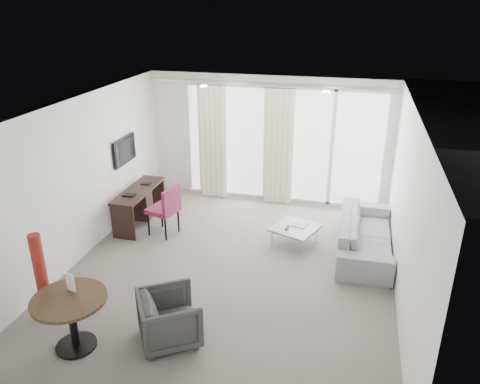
% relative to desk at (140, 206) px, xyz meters
% --- Properties ---
extents(floor, '(5.00, 6.00, 0.00)m').
position_rel_desk_xyz_m(floor, '(2.12, -1.21, -0.34)').
color(floor, '#68625C').
rests_on(floor, ground).
extents(ceiling, '(5.00, 6.00, 0.00)m').
position_rel_desk_xyz_m(ceiling, '(2.12, -1.21, 2.26)').
color(ceiling, white).
rests_on(ceiling, ground).
extents(wall_left, '(0.00, 6.00, 2.60)m').
position_rel_desk_xyz_m(wall_left, '(-0.38, -1.21, 0.96)').
color(wall_left, silver).
rests_on(wall_left, ground).
extents(wall_right, '(0.00, 6.00, 2.60)m').
position_rel_desk_xyz_m(wall_right, '(4.62, -1.21, 0.96)').
color(wall_right, silver).
rests_on(wall_right, ground).
extents(wall_front, '(5.00, 0.00, 2.60)m').
position_rel_desk_xyz_m(wall_front, '(2.12, -4.21, 0.96)').
color(wall_front, silver).
rests_on(wall_front, ground).
extents(window_panel, '(4.00, 0.02, 2.38)m').
position_rel_desk_xyz_m(window_panel, '(2.42, 1.78, 0.86)').
color(window_panel, white).
rests_on(window_panel, ground).
extents(window_frame, '(4.10, 0.06, 2.44)m').
position_rel_desk_xyz_m(window_frame, '(2.42, 1.76, 0.86)').
color(window_frame, white).
rests_on(window_frame, ground).
extents(curtain_left, '(0.60, 0.20, 2.38)m').
position_rel_desk_xyz_m(curtain_left, '(0.97, 1.61, 0.86)').
color(curtain_left, beige).
rests_on(curtain_left, ground).
extents(curtain_right, '(0.60, 0.20, 2.38)m').
position_rel_desk_xyz_m(curtain_right, '(2.37, 1.61, 0.86)').
color(curtain_right, beige).
rests_on(curtain_right, ground).
extents(curtain_track, '(4.80, 0.04, 0.04)m').
position_rel_desk_xyz_m(curtain_track, '(2.12, 1.61, 2.11)').
color(curtain_track, '#B2B2B7').
rests_on(curtain_track, ceiling).
extents(downlight_a, '(0.12, 0.12, 0.02)m').
position_rel_desk_xyz_m(downlight_a, '(1.22, 0.39, 2.25)').
color(downlight_a, '#FFE0B2').
rests_on(downlight_a, ceiling).
extents(downlight_b, '(0.12, 0.12, 0.02)m').
position_rel_desk_xyz_m(downlight_b, '(3.32, 0.39, 2.25)').
color(downlight_b, '#FFE0B2').
rests_on(downlight_b, ceiling).
extents(desk, '(0.46, 1.47, 0.69)m').
position_rel_desk_xyz_m(desk, '(0.00, 0.00, 0.00)').
color(desk, black).
rests_on(desk, floor).
extents(tv, '(0.05, 0.80, 0.50)m').
position_rel_desk_xyz_m(tv, '(-0.34, 0.24, 1.01)').
color(tv, black).
rests_on(tv, wall_left).
extents(desk_chair, '(0.62, 0.60, 0.93)m').
position_rel_desk_xyz_m(desk_chair, '(0.61, -0.31, 0.12)').
color(desk_chair, maroon).
rests_on(desk_chair, floor).
extents(round_table, '(1.11, 1.11, 0.72)m').
position_rel_desk_xyz_m(round_table, '(0.71, -3.38, 0.02)').
color(round_table, '#372716').
rests_on(round_table, floor).
extents(menu_card, '(0.13, 0.06, 0.24)m').
position_rel_desk_xyz_m(menu_card, '(0.66, -3.23, 0.38)').
color(menu_card, white).
rests_on(menu_card, round_table).
extents(red_lamp, '(0.27, 0.27, 1.26)m').
position_rel_desk_xyz_m(red_lamp, '(0.03, -2.96, 0.29)').
color(red_lamp, maroon).
rests_on(red_lamp, floor).
extents(tub_armchair, '(1.00, 0.99, 0.67)m').
position_rel_desk_xyz_m(tub_armchair, '(1.81, -2.98, -0.01)').
color(tub_armchair, '#323233').
rests_on(tub_armchair, floor).
extents(coffee_table, '(0.91, 0.91, 0.32)m').
position_rel_desk_xyz_m(coffee_table, '(2.98, -0.10, -0.19)').
color(coffee_table, gray).
rests_on(coffee_table, floor).
extents(remote, '(0.06, 0.17, 0.02)m').
position_rel_desk_xyz_m(remote, '(2.85, -0.18, 0.02)').
color(remote, black).
rests_on(remote, coffee_table).
extents(magazine, '(0.29, 0.33, 0.02)m').
position_rel_desk_xyz_m(magazine, '(3.06, 0.02, 0.02)').
color(magazine, gray).
rests_on(magazine, coffee_table).
extents(sofa, '(0.86, 2.20, 0.64)m').
position_rel_desk_xyz_m(sofa, '(4.17, -0.07, -0.02)').
color(sofa, gray).
rests_on(sofa, floor).
extents(terrace_slab, '(5.60, 3.00, 0.12)m').
position_rel_desk_xyz_m(terrace_slab, '(2.42, 3.29, -0.40)').
color(terrace_slab, '#4D4D50').
rests_on(terrace_slab, ground).
extents(rattan_chair_a, '(0.76, 0.76, 0.85)m').
position_rel_desk_xyz_m(rattan_chair_a, '(2.86, 3.41, 0.08)').
color(rattan_chair_a, brown).
rests_on(rattan_chair_a, terrace_slab).
extents(rattan_chair_b, '(0.73, 0.73, 0.91)m').
position_rel_desk_xyz_m(rattan_chair_b, '(3.95, 3.66, 0.11)').
color(rattan_chair_b, brown).
rests_on(rattan_chair_b, terrace_slab).
extents(rattan_table, '(0.52, 0.52, 0.48)m').
position_rel_desk_xyz_m(rattan_table, '(3.34, 2.48, -0.11)').
color(rattan_table, brown).
rests_on(rattan_table, terrace_slab).
extents(balustrade, '(5.50, 0.06, 1.05)m').
position_rel_desk_xyz_m(balustrade, '(2.42, 4.74, 0.16)').
color(balustrade, '#B2B2B7').
rests_on(balustrade, terrace_slab).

